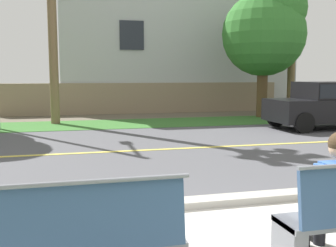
# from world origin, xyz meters

# --- Properties ---
(ground_plane) EXTENTS (140.00, 140.00, 0.00)m
(ground_plane) POSITION_xyz_m (0.00, 8.00, 0.00)
(ground_plane) COLOR #665B4C
(curb_edge) EXTENTS (44.00, 0.30, 0.11)m
(curb_edge) POSITION_xyz_m (0.00, 2.35, 0.06)
(curb_edge) COLOR #ADA89E
(curb_edge) RESTS_ON ground_plane
(street_asphalt) EXTENTS (52.00, 8.00, 0.01)m
(street_asphalt) POSITION_xyz_m (0.00, 6.50, 0.00)
(street_asphalt) COLOR #515156
(street_asphalt) RESTS_ON ground_plane
(road_centre_line) EXTENTS (48.00, 0.14, 0.01)m
(road_centre_line) POSITION_xyz_m (0.00, 6.50, 0.01)
(road_centre_line) COLOR #E0CC4C
(road_centre_line) RESTS_ON ground_plane
(far_verge_grass) EXTENTS (48.00, 2.80, 0.02)m
(far_verge_grass) POSITION_xyz_m (0.00, 11.75, 0.01)
(far_verge_grass) COLOR #38702D
(far_verge_grass) RESTS_ON ground_plane
(bench_left) EXTENTS (1.79, 0.48, 1.01)m
(bench_left) POSITION_xyz_m (-1.37, 0.43, 0.45)
(bench_left) COLOR slate
(bench_left) RESTS_ON ground_plane
(seated_person_blue) EXTENTS (0.52, 0.68, 1.25)m
(seated_person_blue) POSITION_xyz_m (1.05, 0.60, 0.68)
(seated_person_blue) COLOR black
(seated_person_blue) RESTS_ON ground_plane
(car_black_near) EXTENTS (4.30, 1.86, 1.54)m
(car_black_near) POSITION_xyz_m (7.18, 8.90, 0.85)
(car_black_near) COLOR black
(car_black_near) RESTS_ON ground_plane
(shade_tree_centre) EXTENTS (3.42, 3.42, 5.64)m
(shade_tree_centre) POSITION_xyz_m (6.64, 12.60, 3.66)
(shade_tree_centre) COLOR brown
(shade_tree_centre) RESTS_ON ground_plane
(garden_wall) EXTENTS (13.00, 0.36, 1.40)m
(garden_wall) POSITION_xyz_m (2.15, 15.65, 0.70)
(garden_wall) COLOR gray
(garden_wall) RESTS_ON ground_plane
(house_across_street) EXTENTS (12.51, 6.91, 7.04)m
(house_across_street) POSITION_xyz_m (4.15, 18.85, 3.56)
(house_across_street) COLOR #B7BCC1
(house_across_street) RESTS_ON ground_plane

